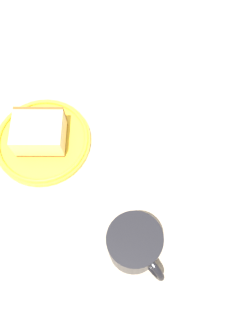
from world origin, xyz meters
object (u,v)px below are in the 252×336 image
small_plate (43,141)px  tea_mug (135,245)px  teaspoon (210,133)px  cake_slice (39,132)px

small_plate → tea_mug: size_ratio=1.79×
small_plate → tea_mug: 26.96cm
teaspoon → tea_mug: bearing=-121.7°
small_plate → teaspoon: small_plate is taller
small_plate → tea_mug: tea_mug is taller
cake_slice → tea_mug: size_ratio=0.92×
small_plate → teaspoon: (32.11, 3.25, -0.50)cm
cake_slice → tea_mug: bearing=-47.9°
tea_mug → teaspoon: size_ratio=0.90×
tea_mug → small_plate: bearing=132.5°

